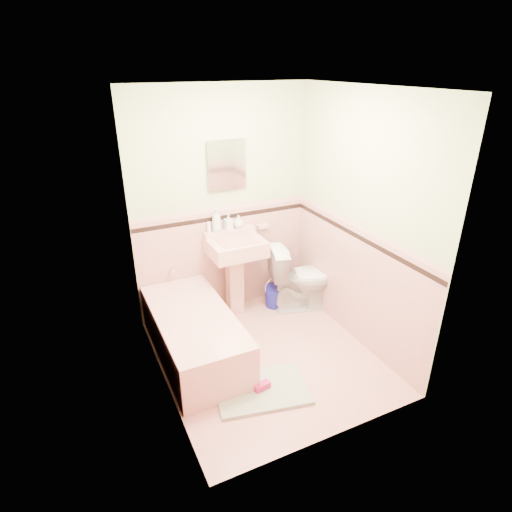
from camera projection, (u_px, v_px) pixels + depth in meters
name	position (u px, v px, depth m)	size (l,w,h in m)	color
floor	(267.00, 356.00, 4.21)	(2.20, 2.20, 0.00)	#E59F96
ceiling	(270.00, 87.00, 3.16)	(2.20, 2.20, 0.00)	white
wall_back	(222.00, 206.00, 4.58)	(2.50, 2.50, 0.00)	#F2E5C5
wall_front	(344.00, 299.00, 2.78)	(2.50, 2.50, 0.00)	#F2E5C5
wall_left	(154.00, 262.00, 3.29)	(2.50, 2.50, 0.00)	#F2E5C5
wall_right	(360.00, 224.00, 4.07)	(2.50, 2.50, 0.00)	#F2E5C5
wainscot_back	(225.00, 260.00, 4.85)	(2.00, 2.00, 0.00)	#E8A49B
wainscot_front	(335.00, 376.00, 3.06)	(2.00, 2.00, 0.00)	#E8A49B
wainscot_left	(164.00, 331.00, 3.57)	(2.20, 2.20, 0.00)	#E8A49B
wainscot_right	(353.00, 283.00, 4.34)	(2.20, 2.20, 0.00)	#E8A49B
accent_back	(223.00, 217.00, 4.62)	(2.00, 2.00, 0.00)	black
accent_front	(341.00, 314.00, 2.85)	(2.00, 2.00, 0.00)	black
accent_left	(158.00, 277.00, 3.35)	(2.20, 2.20, 0.00)	black
accent_right	(358.00, 236.00, 4.12)	(2.20, 2.20, 0.00)	black
cap_back	(223.00, 209.00, 4.58)	(2.00, 2.00, 0.00)	#E5A29F
cap_front	(342.00, 302.00, 2.81)	(2.00, 2.00, 0.00)	#E5A29F
cap_left	(157.00, 265.00, 3.31)	(2.20, 2.20, 0.00)	#E5A29F
cap_right	(359.00, 227.00, 4.08)	(2.20, 2.20, 0.00)	#E5A29F
bathtub	(195.00, 336.00, 4.14)	(0.70, 1.50, 0.45)	#E0A098
tub_faucet	(172.00, 270.00, 4.56)	(0.04, 0.04, 0.12)	silver
sink	(237.00, 278.00, 4.74)	(0.59, 0.48, 0.93)	#E0A098
sink_faucet	(231.00, 234.00, 4.65)	(0.02, 0.02, 0.10)	silver
medicine_cabinet	(226.00, 164.00, 4.39)	(0.40, 0.04, 0.50)	white
soap_dish	(263.00, 226.00, 4.86)	(0.13, 0.07, 0.04)	#E0A098
soap_bottle_left	(216.00, 220.00, 4.55)	(0.10, 0.10, 0.26)	#B2B2B2
soap_bottle_mid	(228.00, 222.00, 4.62)	(0.08, 0.08, 0.18)	#B2B2B2
soap_bottle_right	(238.00, 222.00, 4.68)	(0.11, 0.11, 0.14)	#B2B2B2
tube	(209.00, 227.00, 4.55)	(0.04, 0.04, 0.12)	white
toilet	(303.00, 277.00, 4.90)	(0.44, 0.77, 0.78)	white
bucket	(275.00, 296.00, 5.03)	(0.26, 0.26, 0.26)	#151996
bath_mat	(262.00, 389.00, 3.76)	(0.81, 0.54, 0.03)	gray
shoe	(262.00, 386.00, 3.73)	(0.15, 0.07, 0.06)	#BF1E59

